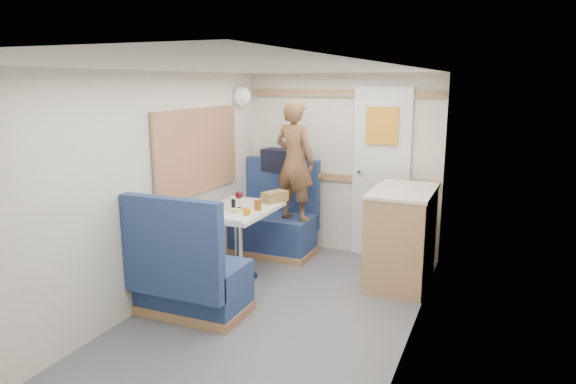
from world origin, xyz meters
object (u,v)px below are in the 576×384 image
at_px(cheese_block, 236,211).
at_px(beer_glass, 258,206).
at_px(galley_counter, 401,235).
at_px(pepper_grinder, 233,205).
at_px(person, 295,161).
at_px(tumbler_left, 208,210).
at_px(orange_fruit, 247,211).
at_px(bench_far, 275,227).
at_px(bench_near, 189,281).
at_px(salt_grinder, 230,202).
at_px(wine_glass, 239,196).
at_px(bread_loaf, 275,197).
at_px(duffel_bag, 286,160).
at_px(tray, 239,216).
at_px(dome_light, 242,96).
at_px(dinette_table, 238,224).

height_order(cheese_block, beer_glass, beer_glass).
distance_m(galley_counter, pepper_grinder, 1.63).
height_order(person, tumbler_left, person).
bearing_deg(person, orange_fruit, 99.53).
height_order(bench_far, beer_glass, bench_far).
bearing_deg(bench_near, orange_fruit, 69.83).
height_order(bench_far, salt_grinder, bench_far).
bearing_deg(wine_glass, bench_near, -90.69).
bearing_deg(salt_grinder, bread_loaf, 47.35).
bearing_deg(beer_glass, duffel_bag, 100.07).
distance_m(bench_far, tray, 1.23).
distance_m(orange_fruit, beer_glass, 0.23).
height_order(bench_far, wine_glass, bench_far).
distance_m(galley_counter, wine_glass, 1.60).
bearing_deg(wine_glass, person, 70.59).
height_order(dome_light, galley_counter, dome_light).
relative_size(dome_light, salt_grinder, 2.12).
bearing_deg(beer_glass, galley_counter, 24.80).
bearing_deg(galley_counter, bench_far, 167.90).
relative_size(duffel_bag, orange_fruit, 6.93).
relative_size(bench_near, wine_glass, 6.25).
xyz_separation_m(person, wine_glass, (-0.27, -0.76, -0.24)).
bearing_deg(bread_loaf, tumbler_left, -113.13).
distance_m(dome_light, bread_loaf, 1.24).
xyz_separation_m(galley_counter, cheese_block, (-1.37, -0.76, 0.29)).
xyz_separation_m(wine_glass, pepper_grinder, (-0.01, -0.09, -0.07)).
relative_size(bench_near, cheese_block, 10.56).
xyz_separation_m(dinette_table, bread_loaf, (0.22, 0.38, 0.21)).
bearing_deg(tray, beer_glass, 76.03).
bearing_deg(duffel_bag, beer_glass, -72.05).
distance_m(cheese_block, salt_grinder, 0.32).
bearing_deg(galley_counter, cheese_block, -150.81).
distance_m(orange_fruit, tumbler_left, 0.35).
xyz_separation_m(tumbler_left, salt_grinder, (0.00, 0.40, -0.01)).
bearing_deg(orange_fruit, cheese_block, 163.77).
relative_size(tray, bread_loaf, 1.39).
bearing_deg(dome_light, wine_glass, -64.72).
height_order(dinette_table, tumbler_left, tumbler_left).
xyz_separation_m(dinette_table, bench_far, (-0.00, 0.86, -0.27)).
relative_size(bench_far, tray, 2.92).
bearing_deg(bread_loaf, bench_far, 113.97).
height_order(orange_fruit, salt_grinder, same).
height_order(bench_near, bread_loaf, bench_near).
xyz_separation_m(dome_light, person, (0.67, -0.09, -0.66)).
bearing_deg(tray, cheese_block, 135.62).
bearing_deg(salt_grinder, tray, -49.41).
xyz_separation_m(bench_far, orange_fruit, (0.23, -1.12, 0.48)).
relative_size(bench_far, bench_near, 1.00).
xyz_separation_m(wine_glass, beer_glass, (0.21, -0.03, -0.07)).
distance_m(tray, pepper_grinder, 0.25).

